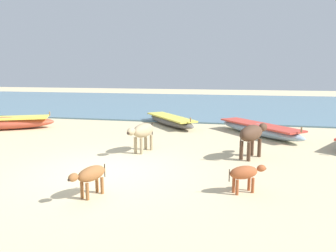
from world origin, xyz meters
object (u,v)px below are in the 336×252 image
at_px(fishing_boat_1, 259,129).
at_px(cow_second_adult_dark, 252,134).
at_px(fishing_boat_0, 170,120).
at_px(cow_adult_dun, 143,132).
at_px(calf_far_brown, 90,175).
at_px(fishing_boat_2, 2,123).
at_px(calf_near_rust, 245,173).

xyz_separation_m(fishing_boat_1, cow_second_adult_dark, (-0.45, -3.76, 0.49)).
bearing_deg(fishing_boat_0, cow_second_adult_dark, -3.98).
height_order(fishing_boat_0, cow_second_adult_dark, cow_second_adult_dark).
height_order(cow_adult_dun, cow_second_adult_dark, cow_second_adult_dark).
bearing_deg(fishing_boat_1, cow_second_adult_dark, -47.57).
bearing_deg(fishing_boat_0, calf_far_brown, -37.40).
xyz_separation_m(fishing_boat_2, cow_second_adult_dark, (11.22, -2.56, 0.44)).
bearing_deg(fishing_boat_0, fishing_boat_2, -108.32).
height_order(fishing_boat_1, cow_adult_dun, cow_adult_dun).
xyz_separation_m(fishing_boat_0, calf_far_brown, (0.25, -9.36, 0.23)).
height_order(fishing_boat_0, fishing_boat_2, fishing_boat_2).
bearing_deg(fishing_boat_1, calf_near_rust, -46.61).
bearing_deg(cow_adult_dun, fishing_boat_1, 149.44).
distance_m(fishing_boat_0, fishing_boat_2, 7.98).
xyz_separation_m(calf_near_rust, cow_second_adult_dark, (0.25, 3.03, 0.31)).
height_order(fishing_boat_2, calf_near_rust, fishing_boat_2).
distance_m(fishing_boat_1, fishing_boat_2, 11.73).
height_order(cow_adult_dun, calf_far_brown, cow_adult_dun).
bearing_deg(calf_near_rust, calf_far_brown, 165.01).
relative_size(cow_adult_dun, calf_near_rust, 1.66).
bearing_deg(cow_second_adult_dark, fishing_boat_1, 23.43).
distance_m(fishing_boat_2, calf_far_brown, 10.13).
height_order(fishing_boat_1, cow_second_adult_dark, cow_second_adult_dark).
bearing_deg(fishing_boat_2, fishing_boat_1, -20.05).
bearing_deg(calf_far_brown, fishing_boat_0, -157.47).
distance_m(fishing_boat_0, cow_adult_dun, 5.43).
relative_size(fishing_boat_1, fishing_boat_2, 0.88).
bearing_deg(cow_second_adult_dark, cow_adult_dun, 120.95).
bearing_deg(fishing_boat_1, fishing_boat_2, -124.89).
height_order(calf_far_brown, cow_second_adult_dark, cow_second_adult_dark).
bearing_deg(fishing_boat_0, fishing_boat_1, 30.08).
distance_m(calf_near_rust, cow_second_adult_dark, 3.06).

